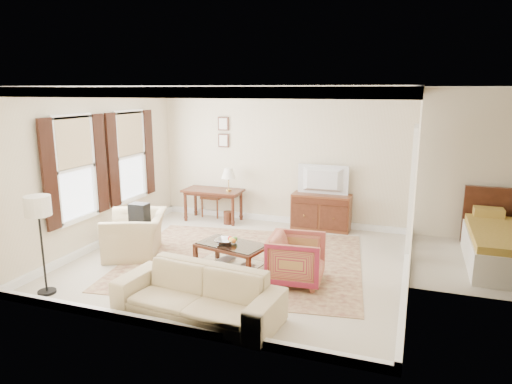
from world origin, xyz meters
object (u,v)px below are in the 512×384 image
Objects in this scene: sofa at (197,286)px; writing_desk at (213,194)px; tv at (322,171)px; sideboard at (321,212)px; striped_armchair at (297,257)px; coffee_table at (232,250)px; club_armchair at (135,227)px.

writing_desk is at bearing 117.98° from sofa.
writing_desk is 1.30× the size of tv.
sofa is at bearing 80.22° from tv.
sofa is at bearing -68.02° from writing_desk.
sideboard is 1.48× the size of striped_armchair.
writing_desk is 0.60× the size of sofa.
sideboard is at bearing -0.94° from striped_armchair.
tv is 2.97m from coffee_table.
coffee_table is 0.55× the size of sofa.
club_armchair is (-2.99, 0.25, 0.09)m from striped_armchair.
striped_armchair reaches higher than writing_desk.
club_armchair is at bearing 175.53° from coffee_table.
writing_desk is at bearing 120.30° from coffee_table.
coffee_table is at bearing -59.70° from writing_desk.
sideboard is 1.01× the size of coffee_table.
striped_armchair is at bearing -5.34° from coffee_table.
tv is at bearing -90.00° from sideboard.
writing_desk reaches higher than coffee_table.
club_armchair is (-0.40, -2.40, -0.10)m from writing_desk.
sideboard is 1.07× the size of club_armchair.
tv is at bearing 108.97° from club_armchair.
coffee_table is at bearing -108.41° from sideboard.
tv reaches higher than writing_desk.
sideboard reaches higher than coffee_table.
club_armchair is at bearing -137.50° from sideboard.
tv is 4.39m from sofa.
tv is at bearing 71.46° from coffee_table.
striped_armchair reaches higher than sideboard.
club_armchair reaches higher than coffee_table.
writing_desk is 3.71m from striped_armchair.
sideboard is 3.79m from club_armchair.
sideboard is 2.82m from striped_armchair.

